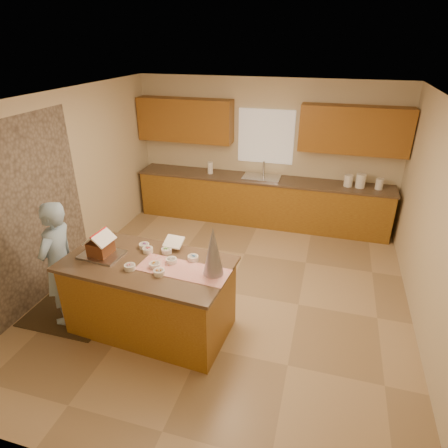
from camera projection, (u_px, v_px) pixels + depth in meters
The scene contains 28 objects.
floor at pixel (227, 292), 5.57m from camera, with size 5.50×5.50×0.00m, color tan.
ceiling at pixel (228, 99), 4.38m from camera, with size 5.50×5.50×0.00m, color silver.
wall_back at pixel (265, 152), 7.35m from camera, with size 5.50×5.50×0.00m, color beige.
wall_front at pixel (119, 364), 2.60m from camera, with size 5.50×5.50×0.00m, color beige.
wall_left at pixel (62, 188), 5.59m from camera, with size 5.50×5.50×0.00m, color beige.
wall_right at pixel (439, 232), 4.36m from camera, with size 5.50×5.50×0.00m, color beige.
stone_accent at pixel (26, 217), 4.94m from camera, with size 2.50×2.50×0.00m, color gray.
window_curtain at pixel (266, 137), 7.19m from camera, with size 1.05×0.03×1.00m, color white.
back_counter_base at pixel (260, 201), 7.49m from camera, with size 4.80×0.60×0.88m, color olive.
back_counter_top at pixel (261, 179), 7.29m from camera, with size 4.85×0.63×0.04m, color brown.
upper_cabinet_left at pixel (185, 120), 7.33m from camera, with size 1.85×0.35×0.80m, color #9E6721.
upper_cabinet_right at pixel (354, 130), 6.57m from camera, with size 1.85×0.35×0.80m, color #9E6721.
sink at pixel (261, 180), 7.29m from camera, with size 0.70×0.45×0.12m, color silver.
faucet at pixel (264, 168), 7.37m from camera, with size 0.03×0.03×0.28m, color silver.
island_base at pixel (150, 297), 4.71m from camera, with size 1.90×0.95×0.93m, color olive.
island_top at pixel (147, 264), 4.49m from camera, with size 1.99×1.04×0.04m, color brown.
table_runner at pixel (183, 270), 4.33m from camera, with size 1.06×0.38×0.01m, color #A20F0B.
baking_tray at pixel (102, 255), 4.61m from camera, with size 0.49×0.36×0.03m, color silver.
cookbook at pixel (174, 242), 4.73m from camera, with size 0.23×0.02×0.19m, color white.
tinsel_tree at pixel (213, 251), 4.14m from camera, with size 0.23×0.23×0.58m, color silver.
rug at pixel (68, 316), 5.09m from camera, with size 1.11×0.72×0.01m, color black.
boy at pixel (59, 264), 4.72m from camera, with size 0.60×0.39×1.63m, color #8CABC7.
canister_a at pixel (348, 181), 6.84m from camera, with size 0.15×0.15×0.21m, color white.
canister_b at pixel (361, 181), 6.79m from camera, with size 0.17×0.17×0.25m, color white.
canister_c at pixel (379, 184), 6.72m from camera, with size 0.13×0.13×0.19m, color white.
paper_towel at pixel (210, 168), 7.48m from camera, with size 0.10×0.10×0.23m, color white.
gingerbread_house at pixel (100, 246), 4.56m from camera, with size 0.31×0.32×0.30m.
candy_bowls at pixel (158, 258), 4.50m from camera, with size 0.81×0.62×0.06m.
Camera 1 is at (1.21, -4.39, 3.36)m, focal length 30.74 mm.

